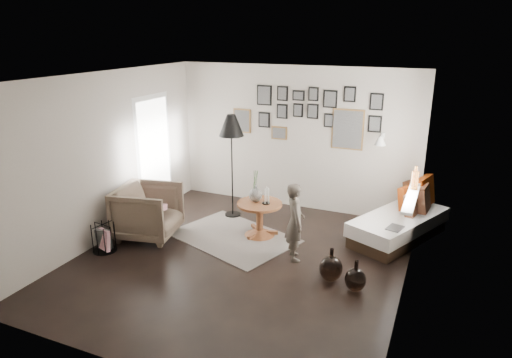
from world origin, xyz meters
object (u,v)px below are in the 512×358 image
at_px(vase, 255,192).
at_px(magazine_basket, 104,238).
at_px(floor_lamp, 231,129).
at_px(demijohn_large, 331,268).
at_px(pedestal_table, 260,220).
at_px(demijohn_small, 355,279).
at_px(child, 295,222).
at_px(armchair, 148,212).
at_px(daybed, 399,221).

height_order(vase, magazine_basket, vase).
distance_m(floor_lamp, demijohn_large, 2.99).
height_order(pedestal_table, floor_lamp, floor_lamp).
bearing_deg(demijohn_small, magazine_basket, -174.03).
relative_size(demijohn_large, child, 0.40).
bearing_deg(pedestal_table, armchair, -155.96).
height_order(armchair, floor_lamp, floor_lamp).
bearing_deg(pedestal_table, magazine_basket, -143.62).
relative_size(vase, demijohn_large, 1.11).
relative_size(vase, child, 0.45).
bearing_deg(daybed, demijohn_large, -86.00).
bearing_deg(floor_lamp, daybed, 5.14).
xyz_separation_m(pedestal_table, armchair, (-1.62, -0.72, 0.16)).
relative_size(magazine_basket, demijohn_small, 1.01).
distance_m(pedestal_table, floor_lamp, 1.63).
distance_m(vase, armchair, 1.74).
xyz_separation_m(vase, magazine_basket, (-1.85, -1.44, -0.51)).
distance_m(daybed, floor_lamp, 3.13).
xyz_separation_m(daybed, floor_lamp, (-2.84, -0.26, 1.30)).
bearing_deg(child, demijohn_large, -151.55).
xyz_separation_m(floor_lamp, child, (1.54, -1.10, -1.00)).
bearing_deg(demijohn_small, vase, 150.11).
distance_m(floor_lamp, child, 2.14).
xyz_separation_m(daybed, child, (-1.30, -1.36, 0.30)).
xyz_separation_m(vase, floor_lamp, (-0.69, 0.57, 0.85)).
xyz_separation_m(magazine_basket, child, (2.70, 0.91, 0.36)).
distance_m(armchair, child, 2.40).
distance_m(pedestal_table, daybed, 2.23).
height_order(floor_lamp, magazine_basket, floor_lamp).
height_order(floor_lamp, demijohn_large, floor_lamp).
height_order(vase, demijohn_large, vase).
height_order(pedestal_table, daybed, daybed).
relative_size(vase, armchair, 0.56).
height_order(magazine_basket, demijohn_small, magazine_basket).
distance_m(pedestal_table, demijohn_small, 2.05).
bearing_deg(daybed, magazine_basket, -125.99).
bearing_deg(floor_lamp, magazine_basket, -120.01).
bearing_deg(vase, child, -32.29).
relative_size(pedestal_table, armchair, 0.78).
distance_m(daybed, armchair, 4.01).
bearing_deg(vase, demijohn_small, -29.89).
distance_m(magazine_basket, demijohn_small, 3.71).
bearing_deg(armchair, child, -96.44).
distance_m(demijohn_small, child, 1.20).
bearing_deg(floor_lamp, demijohn_small, -32.70).
bearing_deg(magazine_basket, daybed, 29.53).
bearing_deg(pedestal_table, vase, 165.96).
bearing_deg(magazine_basket, demijohn_small, 5.97).
relative_size(daybed, armchair, 2.11).
bearing_deg(vase, daybed, 20.96).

